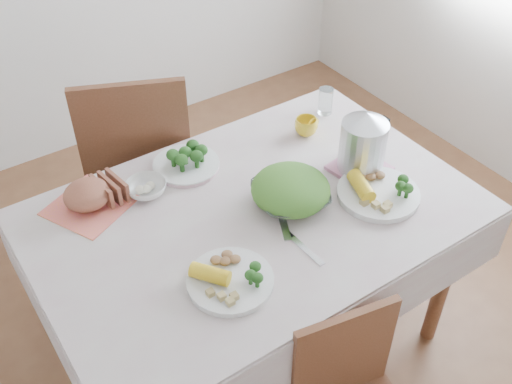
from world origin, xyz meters
TOP-DOWN VIEW (x-y plane):
  - floor at (0.00, 0.00)m, footprint 3.60×3.60m
  - dining_table at (0.00, 0.00)m, footprint 1.40×0.90m
  - tablecloth at (0.00, 0.00)m, footprint 1.50×1.00m
  - chair_far at (-0.08, 0.80)m, footprint 0.61×0.61m
  - salad_bowl at (0.12, -0.04)m, footprint 0.31×0.31m
  - dinner_plate_left at (-0.25, -0.23)m, footprint 0.33×0.33m
  - dinner_plate_right at (0.40, -0.19)m, footprint 0.41×0.41m
  - broccoli_plate at (-0.08, 0.34)m, footprint 0.27×0.27m
  - napkin at (-0.46, 0.34)m, footprint 0.34×0.34m
  - bread_loaf at (-0.46, 0.34)m, footprint 0.21×0.21m
  - fruit_bowl at (-0.27, 0.29)m, footprint 0.18×0.18m
  - yellow_mug at (0.43, 0.26)m, footprint 0.09×0.09m
  - glass_tumbler at (0.59, 0.34)m, footprint 0.08×0.08m
  - pink_tray at (0.45, -0.04)m, footprint 0.21×0.21m
  - electric_kettle at (0.45, -0.04)m, footprint 0.17×0.17m
  - fork_left at (0.03, -0.24)m, footprint 0.03×0.18m
  - fork_right at (0.05, -0.09)m, footprint 0.12×0.20m

SIDE VIEW (x-z plane):
  - floor at x=0.00m, z-range 0.00..0.00m
  - dining_table at x=0.00m, z-range 0.00..0.75m
  - chair_far at x=-0.08m, z-range -0.05..0.98m
  - tablecloth at x=0.00m, z-range 0.75..0.76m
  - napkin at x=-0.46m, z-range 0.76..0.77m
  - fork_left at x=0.03m, z-range 0.76..0.77m
  - fork_right at x=0.05m, z-range 0.76..0.77m
  - pink_tray at x=0.45m, z-range 0.76..0.78m
  - broccoli_plate at x=-0.08m, z-range 0.76..0.78m
  - dinner_plate_left at x=-0.25m, z-range 0.76..0.78m
  - dinner_plate_right at x=0.40m, z-range 0.76..0.79m
  - fruit_bowl at x=-0.27m, z-range 0.76..0.81m
  - salad_bowl at x=0.12m, z-range 0.76..0.83m
  - yellow_mug at x=0.43m, z-range 0.76..0.83m
  - bread_loaf at x=-0.46m, z-range 0.77..0.87m
  - glass_tumbler at x=0.59m, z-range 0.77..0.88m
  - electric_kettle at x=0.45m, z-range 0.76..1.00m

